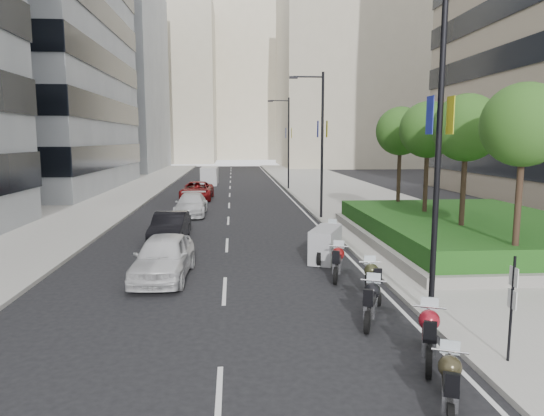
{
  "coord_description": "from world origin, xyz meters",
  "views": [
    {
      "loc": [
        -1.18,
        -11.61,
        4.96
      ],
      "look_at": [
        0.51,
        9.26,
        2.0
      ],
      "focal_mm": 32.0,
      "sensor_mm": 36.0,
      "label": 1
    }
  ],
  "objects": [
    {
      "name": "building_grey_far",
      "position": [
        -24.0,
        70.0,
        15.0
      ],
      "size": [
        22.0,
        26.0,
        30.0
      ],
      "primitive_type": "cube",
      "color": "gray",
      "rests_on": "ground"
    },
    {
      "name": "building_cream_centre",
      "position": [
        2.0,
        120.0,
        19.0
      ],
      "size": [
        30.0,
        24.0,
        38.0
      ],
      "primitive_type": "cube",
      "color": "#B7AD93",
      "rests_on": "ground"
    },
    {
      "name": "lamp_post_2",
      "position": [
        4.14,
        36.0,
        5.07
      ],
      "size": [
        2.34,
        0.45,
        9.0
      ],
      "color": "black",
      "rests_on": "ground"
    },
    {
      "name": "tree_3",
      "position": [
        8.5,
        16.0,
        5.42
      ],
      "size": [
        2.8,
        2.8,
        6.3
      ],
      "color": "#332319",
      "rests_on": "planter"
    },
    {
      "name": "car_c",
      "position": [
        -3.95,
        20.41,
        0.71
      ],
      "size": [
        2.01,
        4.89,
        1.42
      ],
      "primitive_type": "imported",
      "rotation": [
        0.0,
        0.0,
        -0.0
      ],
      "color": "silver",
      "rests_on": "ground"
    },
    {
      "name": "sidewalk_left",
      "position": [
        -12.0,
        30.0,
        0.07
      ],
      "size": [
        8.0,
        100.0,
        0.15
      ],
      "primitive_type": "cube",
      "color": "#9E9B93",
      "rests_on": "ground"
    },
    {
      "name": "parking_sign",
      "position": [
        4.8,
        -2.0,
        1.46
      ],
      "size": [
        0.06,
        0.32,
        2.5
      ],
      "color": "black",
      "rests_on": "ground"
    },
    {
      "name": "sidewalk_right",
      "position": [
        9.0,
        30.0,
        0.07
      ],
      "size": [
        10.0,
        100.0,
        0.15
      ],
      "primitive_type": "cube",
      "color": "#9E9B93",
      "rests_on": "ground"
    },
    {
      "name": "motorcycle_1",
      "position": [
        3.18,
        -1.55,
        0.59
      ],
      "size": [
        1.03,
        2.12,
        1.11
      ],
      "rotation": [
        0.0,
        0.0,
        1.19
      ],
      "color": "black",
      "rests_on": "ground"
    },
    {
      "name": "car_b",
      "position": [
        -4.26,
        11.93,
        0.72
      ],
      "size": [
        1.68,
        4.43,
        1.44
      ],
      "primitive_type": "imported",
      "rotation": [
        0.0,
        0.0,
        -0.04
      ],
      "color": "black",
      "rests_on": "ground"
    },
    {
      "name": "motorcycle_3",
      "position": [
        3.18,
        2.9,
        0.56
      ],
      "size": [
        0.7,
        2.11,
        1.05
      ],
      "rotation": [
        0.0,
        0.0,
        1.48
      ],
      "color": "black",
      "rests_on": "ground"
    },
    {
      "name": "motorcycle_2",
      "position": [
        2.54,
        0.83,
        0.57
      ],
      "size": [
        1.0,
        2.01,
        1.06
      ],
      "rotation": [
        0.0,
        0.0,
        1.18
      ],
      "color": "black",
      "rests_on": "ground"
    },
    {
      "name": "motorcycle_0",
      "position": [
        2.71,
        -3.63,
        0.54
      ],
      "size": [
        0.95,
        1.91,
        1.01
      ],
      "rotation": [
        0.0,
        0.0,
        1.17
      ],
      "color": "black",
      "rests_on": "ground"
    },
    {
      "name": "motorcycle_4",
      "position": [
        2.54,
        5.15,
        0.58
      ],
      "size": [
        0.88,
        2.11,
        1.08
      ],
      "rotation": [
        0.0,
        0.0,
        1.28
      ],
      "color": "black",
      "rests_on": "ground"
    },
    {
      "name": "car_a",
      "position": [
        -3.7,
        5.62,
        0.79
      ],
      "size": [
        2.1,
        4.73,
        1.58
      ],
      "primitive_type": "imported",
      "rotation": [
        0.0,
        0.0,
        -0.05
      ],
      "color": "silver",
      "rests_on": "ground"
    },
    {
      "name": "planter",
      "position": [
        10.0,
        10.0,
        0.35
      ],
      "size": [
        10.0,
        14.0,
        0.4
      ],
      "primitive_type": "cube",
      "color": "gray",
      "rests_on": "sidewalk_right"
    },
    {
      "name": "lane_edge",
      "position": [
        3.7,
        30.0,
        0.01
      ],
      "size": [
        0.12,
        100.0,
        0.01
      ],
      "primitive_type": "cube",
      "color": "silver",
      "rests_on": "ground"
    },
    {
      "name": "tree_0",
      "position": [
        8.5,
        4.0,
        5.42
      ],
      "size": [
        2.8,
        2.8,
        6.3
      ],
      "color": "#332319",
      "rests_on": "planter"
    },
    {
      "name": "lamp_post_0",
      "position": [
        4.14,
        1.0,
        5.07
      ],
      "size": [
        2.34,
        0.45,
        9.0
      ],
      "color": "black",
      "rests_on": "ground"
    },
    {
      "name": "tree_2",
      "position": [
        8.5,
        12.0,
        5.42
      ],
      "size": [
        2.8,
        2.8,
        6.3
      ],
      "color": "#332319",
      "rests_on": "planter"
    },
    {
      "name": "building_cream_left",
      "position": [
        -18.0,
        100.0,
        17.0
      ],
      "size": [
        26.0,
        24.0,
        34.0
      ],
      "primitive_type": "cube",
      "color": "#B7AD93",
      "rests_on": "ground"
    },
    {
      "name": "ground",
      "position": [
        0.0,
        0.0,
        0.0
      ],
      "size": [
        160.0,
        160.0,
        0.0
      ],
      "primitive_type": "plane",
      "color": "black",
      "rests_on": "ground"
    },
    {
      "name": "hedge",
      "position": [
        10.0,
        10.0,
        0.95
      ],
      "size": [
        9.4,
        13.4,
        0.8
      ],
      "primitive_type": "cube",
      "color": "#153E11",
      "rests_on": "planter"
    },
    {
      "name": "lane_centre",
      "position": [
        -1.5,
        30.0,
        0.01
      ],
      "size": [
        0.12,
        100.0,
        0.01
      ],
      "primitive_type": "cube",
      "color": "silver",
      "rests_on": "ground"
    },
    {
      "name": "lamp_post_1",
      "position": [
        4.14,
        18.0,
        5.07
      ],
      "size": [
        2.34,
        0.45,
        9.0
      ],
      "color": "black",
      "rests_on": "ground"
    },
    {
      "name": "delivery_van",
      "position": [
        -3.78,
        42.55,
        0.9
      ],
      "size": [
        1.82,
        4.63,
        1.94
      ],
      "rotation": [
        0.0,
        0.0,
        -0.01
      ],
      "color": "#B4B4B6",
      "rests_on": "ground"
    },
    {
      "name": "motorcycle_5",
      "position": [
        2.58,
        7.62,
        0.69
      ],
      "size": [
        1.75,
        2.46,
        1.38
      ],
      "rotation": [
        0.0,
        0.0,
        1.16
      ],
      "color": "black",
      "rests_on": "ground"
    },
    {
      "name": "building_cream_right",
      "position": [
        22.0,
        80.0,
        18.0
      ],
      "size": [
        28.0,
        24.0,
        36.0
      ],
      "primitive_type": "cube",
      "color": "#B7AD93",
      "rests_on": "ground"
    },
    {
      "name": "motorcycle_6",
      "position": [
        3.24,
        9.88,
        0.59
      ],
      "size": [
        1.0,
        2.11,
        1.1
      ],
      "rotation": [
        0.0,
        0.0,
        1.2
      ],
      "color": "black",
      "rests_on": "ground"
    },
    {
      "name": "tree_1",
      "position": [
        8.5,
        8.0,
        5.42
      ],
      "size": [
        2.8,
        2.8,
        6.3
      ],
      "color": "#332319",
      "rests_on": "planter"
    },
    {
      "name": "car_d",
      "position": [
        -4.19,
        28.77,
        0.75
      ],
      "size": [
        2.64,
        5.48,
        1.51
      ],
      "primitive_type": "imported",
      "rotation": [
        0.0,
        0.0,
        -0.03
      ],
      "color": "maroon",
      "rests_on": "ground"
    }
  ]
}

